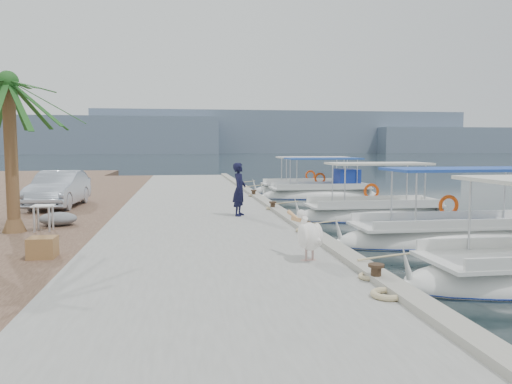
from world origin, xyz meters
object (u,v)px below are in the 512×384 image
(fishing_caique_d, at_px, (322,194))
(pelican, at_px, (309,235))
(fishing_caique_b, at_px, (456,239))
(date_palm, at_px, (8,82))
(fishing_caique_e, at_px, (309,190))
(parked_car, at_px, (59,189))
(fishing_caique_c, at_px, (373,216))
(fisherman, at_px, (239,189))

(fishing_caique_d, height_order, pelican, fishing_caique_d)
(fishing_caique_b, xyz_separation_m, date_palm, (-12.70, 0.87, 4.46))
(fishing_caique_e, xyz_separation_m, parked_car, (-12.68, -10.00, 1.08))
(fishing_caique_c, distance_m, date_palm, 13.58)
(fishing_caique_c, relative_size, fisherman, 3.55)
(fisherman, bearing_deg, date_palm, 130.39)
(fishing_caique_e, bearing_deg, fishing_caique_d, -92.16)
(pelican, distance_m, date_palm, 9.25)
(fishing_caique_b, height_order, date_palm, date_palm)
(fishing_caique_b, distance_m, fishing_caique_c, 5.11)
(fishing_caique_d, bearing_deg, date_palm, -134.55)
(parked_car, bearing_deg, date_palm, -85.68)
(pelican, bearing_deg, parked_car, 125.38)
(fishing_caique_b, relative_size, fishing_caique_e, 1.05)
(fishing_caique_c, height_order, fisherman, fisherman)
(fishing_caique_b, height_order, fishing_caique_e, same)
(fishing_caique_b, xyz_separation_m, fishing_caique_e, (-0.17, 16.69, 0.00))
(pelican, height_order, date_palm, date_palm)
(pelican, bearing_deg, date_palm, 147.73)
(parked_car, bearing_deg, fishing_caique_e, 41.13)
(fishing_caique_b, xyz_separation_m, parked_car, (-12.85, 6.69, 1.08))
(fishing_caique_b, distance_m, date_palm, 13.49)
(fishing_caique_e, distance_m, fisherman, 14.83)
(fishing_caique_b, bearing_deg, date_palm, 176.06)
(fishing_caique_e, bearing_deg, fisherman, -113.85)
(fisherman, bearing_deg, parked_car, 83.37)
(fisherman, height_order, date_palm, date_palm)
(fishing_caique_d, xyz_separation_m, date_palm, (-12.41, -12.60, 4.39))
(pelican, distance_m, fisherman, 6.90)
(fishing_caique_c, distance_m, fishing_caique_e, 11.62)
(fishing_caique_b, height_order, fishing_caique_d, same)
(date_palm, bearing_deg, parked_car, 91.47)
(pelican, bearing_deg, fisherman, 95.54)
(fishing_caique_c, distance_m, fisherman, 6.02)
(fishing_caique_c, height_order, date_palm, date_palm)
(fishing_caique_c, height_order, fishing_caique_e, same)
(fishing_caique_e, xyz_separation_m, pelican, (-5.31, -20.37, 0.90))
(fishing_caique_d, distance_m, date_palm, 18.22)
(fishing_caique_b, relative_size, fishing_caique_c, 1.18)
(fishing_caique_c, relative_size, parked_car, 1.51)
(fishing_caique_d, relative_size, fishing_caique_e, 0.94)
(fishing_caique_e, distance_m, pelican, 21.07)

